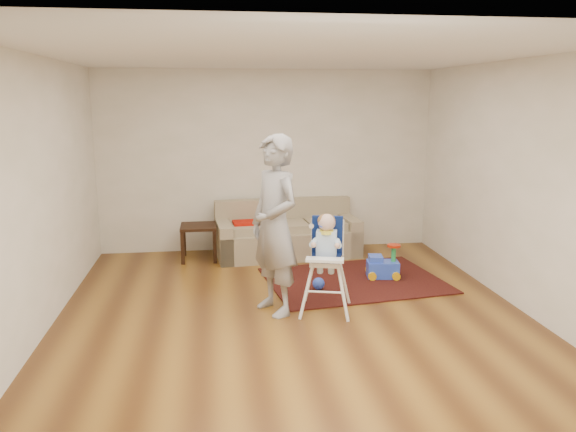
{
  "coord_description": "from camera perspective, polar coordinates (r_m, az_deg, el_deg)",
  "views": [
    {
      "loc": [
        -0.82,
        -5.63,
        2.29
      ],
      "look_at": [
        0.0,
        0.4,
        1.0
      ],
      "focal_mm": 35.0,
      "sensor_mm": 36.0,
      "label": 1
    }
  ],
  "objects": [
    {
      "name": "sofa",
      "position": [
        8.23,
        -0.05,
        -1.33
      ],
      "size": [
        2.12,
        1.01,
        0.8
      ],
      "rotation": [
        0.0,
        0.0,
        0.08
      ],
      "color": "gray",
      "rests_on": "ground"
    },
    {
      "name": "side_table",
      "position": [
        8.16,
        -9.03,
        -2.66
      ],
      "size": [
        0.51,
        0.51,
        0.51
      ],
      "primitive_type": null,
      "color": "black",
      "rests_on": "ground"
    },
    {
      "name": "adult",
      "position": [
        5.93,
        -1.35,
        -0.99
      ],
      "size": [
        0.73,
        0.83,
        1.92
      ],
      "primitive_type": "imported",
      "rotation": [
        0.0,
        0.0,
        -1.1
      ],
      "color": "gray",
      "rests_on": "ground"
    },
    {
      "name": "ride_on_toy",
      "position": [
        7.33,
        9.62,
        -4.49
      ],
      "size": [
        0.43,
        0.34,
        0.44
      ],
      "primitive_type": null,
      "rotation": [
        0.0,
        0.0,
        -0.14
      ],
      "color": "blue",
      "rests_on": "area_rug"
    },
    {
      "name": "high_chair",
      "position": [
        6.05,
        3.88,
        -4.99
      ],
      "size": [
        0.62,
        0.62,
        1.1
      ],
      "rotation": [
        0.0,
        0.0,
        -0.26
      ],
      "color": "white",
      "rests_on": "ground"
    },
    {
      "name": "toy_ball",
      "position": [
        6.82,
        3.12,
        -6.87
      ],
      "size": [
        0.15,
        0.15,
        0.15
      ],
      "primitive_type": "sphere",
      "color": "blue",
      "rests_on": "area_rug"
    },
    {
      "name": "ground",
      "position": [
        6.14,
        0.51,
        -9.95
      ],
      "size": [
        5.5,
        5.5,
        0.0
      ],
      "primitive_type": "plane",
      "color": "#4E2C11",
      "rests_on": "ground"
    },
    {
      "name": "area_rug",
      "position": [
        7.24,
        6.73,
        -6.5
      ],
      "size": [
        2.35,
        1.89,
        0.02
      ],
      "primitive_type": "cube",
      "rotation": [
        0.0,
        0.0,
        0.14
      ],
      "color": "black",
      "rests_on": "ground"
    },
    {
      "name": "room_envelope",
      "position": [
        6.23,
        -0.16,
        8.14
      ],
      "size": [
        5.04,
        5.52,
        2.72
      ],
      "color": "beige",
      "rests_on": "ground"
    }
  ]
}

